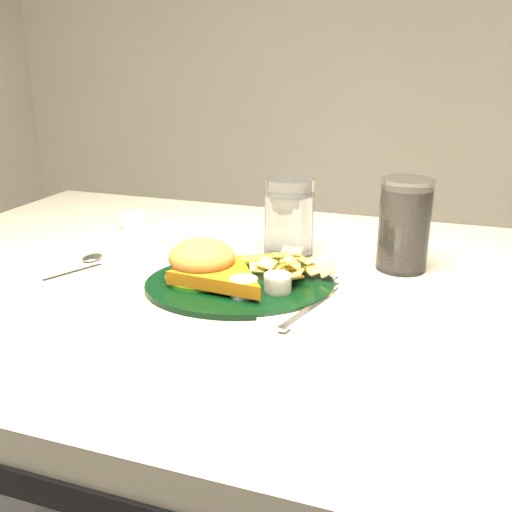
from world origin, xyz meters
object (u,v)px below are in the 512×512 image
(table, at_px, (246,487))
(cola_glass, at_px, (404,225))
(water_glass, at_px, (289,217))
(fork_napkin, at_px, (309,308))
(dinner_plate, at_px, (240,267))

(table, relative_size, cola_glass, 8.66)
(cola_glass, bearing_deg, water_glass, 177.07)
(cola_glass, bearing_deg, fork_napkin, -115.39)
(dinner_plate, bearing_deg, fork_napkin, -43.57)
(cola_glass, height_order, fork_napkin, cola_glass)
(table, xyz_separation_m, cola_glass, (0.21, 0.12, 0.44))
(table, relative_size, fork_napkin, 7.27)
(cola_glass, bearing_deg, table, -151.21)
(dinner_plate, height_order, fork_napkin, dinner_plate)
(water_glass, distance_m, fork_napkin, 0.23)
(dinner_plate, height_order, water_glass, water_glass)
(fork_napkin, bearing_deg, cola_glass, 80.50)
(table, xyz_separation_m, dinner_plate, (0.00, -0.03, 0.40))
(dinner_plate, relative_size, fork_napkin, 1.60)
(dinner_plate, xyz_separation_m, fork_napkin, (0.11, -0.05, -0.02))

